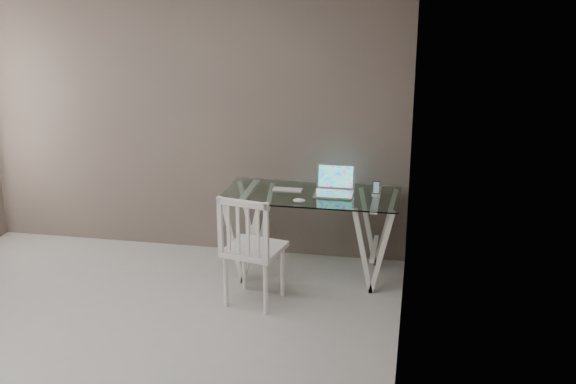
% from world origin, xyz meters
% --- Properties ---
extents(room, '(4.50, 4.52, 2.71)m').
position_xyz_m(room, '(-0.06, 0.02, 1.72)').
color(room, '#ABA8A4').
rests_on(room, ground).
extents(desk, '(1.50, 0.70, 0.75)m').
position_xyz_m(desk, '(1.19, 1.83, 0.38)').
color(desk, silver).
rests_on(desk, ground).
extents(chair, '(0.51, 0.51, 0.94)m').
position_xyz_m(chair, '(0.81, 1.15, 0.52)').
color(chair, white).
rests_on(chair, ground).
extents(laptop, '(0.33, 0.28, 0.23)m').
position_xyz_m(laptop, '(1.38, 1.90, 0.80)').
color(laptop, silver).
rests_on(laptop, desk).
extents(keyboard, '(0.27, 0.12, 0.01)m').
position_xyz_m(keyboard, '(0.97, 1.89, 0.75)').
color(keyboard, silver).
rests_on(keyboard, desk).
extents(mouse, '(0.10, 0.06, 0.03)m').
position_xyz_m(mouse, '(1.12, 1.59, 0.76)').
color(mouse, white).
rests_on(mouse, desk).
extents(phone_dock, '(0.07, 0.07, 0.12)m').
position_xyz_m(phone_dock, '(1.73, 1.88, 0.78)').
color(phone_dock, white).
rests_on(phone_dock, desk).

